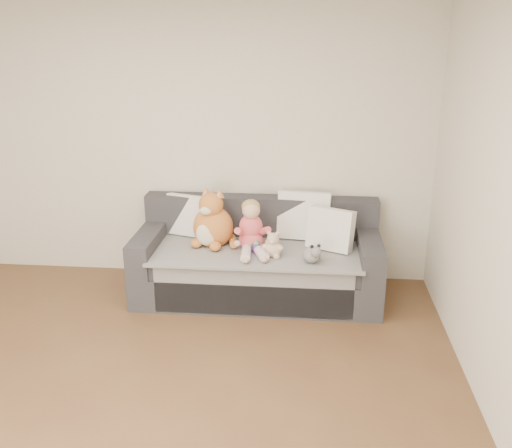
{
  "coord_description": "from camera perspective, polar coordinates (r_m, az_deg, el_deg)",
  "views": [
    {
      "loc": [
        1.08,
        -2.76,
        2.36
      ],
      "look_at": [
        0.65,
        1.87,
        0.75
      ],
      "focal_mm": 40.0,
      "sensor_mm": 36.0,
      "label": 1
    }
  ],
  "objects": [
    {
      "name": "room_shell",
      "position": [
        3.52,
        -12.82,
        1.07
      ],
      "size": [
        5.0,
        5.0,
        5.0
      ],
      "color": "brown",
      "rests_on": "ground"
    },
    {
      "name": "cushion_right_back",
      "position": [
        5.34,
        4.82,
        0.87
      ],
      "size": [
        0.5,
        0.27,
        0.46
      ],
      "rotation": [
        0.0,
        0.0,
        -0.11
      ],
      "color": "white",
      "rests_on": "sofa"
    },
    {
      "name": "cushion_left",
      "position": [
        5.46,
        -6.78,
        0.9
      ],
      "size": [
        0.46,
        0.3,
        0.4
      ],
      "rotation": [
        0.0,
        0.0,
        -0.3
      ],
      "color": "white",
      "rests_on": "sofa"
    },
    {
      "name": "sippy_cup",
      "position": [
        5.01,
        0.02,
        -2.25
      ],
      "size": [
        0.11,
        0.07,
        0.12
      ],
      "rotation": [
        0.0,
        0.0,
        -0.03
      ],
      "color": "#5E3797",
      "rests_on": "sofa"
    },
    {
      "name": "plush_cat",
      "position": [
        5.17,
        -4.37,
        0.04
      ],
      "size": [
        0.43,
        0.39,
        0.56
      ],
      "rotation": [
        0.0,
        0.0,
        -0.34
      ],
      "color": "#CD562D",
      "rests_on": "sofa"
    },
    {
      "name": "teddy_bear",
      "position": [
        4.92,
        1.7,
        -2.27
      ],
      "size": [
        0.19,
        0.14,
        0.24
      ],
      "rotation": [
        0.0,
        0.0,
        -0.18
      ],
      "color": "tan",
      "rests_on": "sofa"
    },
    {
      "name": "toddler",
      "position": [
        5.02,
        -0.46,
        -0.58
      ],
      "size": [
        0.33,
        0.48,
        0.47
      ],
      "rotation": [
        0.0,
        0.0,
        0.2
      ],
      "color": "#C7464B",
      "rests_on": "sofa"
    },
    {
      "name": "plush_cow",
      "position": [
        4.83,
        5.68,
        -3.0
      ],
      "size": [
        0.15,
        0.23,
        0.19
      ],
      "rotation": [
        0.0,
        0.0,
        0.35
      ],
      "color": "white",
      "rests_on": "sofa"
    },
    {
      "name": "sofa",
      "position": [
        5.26,
        0.19,
        -3.86
      ],
      "size": [
        2.2,
        0.94,
        0.85
      ],
      "color": "#2A2B2F",
      "rests_on": "ground"
    },
    {
      "name": "cushion_right_front",
      "position": [
        5.11,
        7.47,
        -0.52
      ],
      "size": [
        0.45,
        0.34,
        0.39
      ],
      "rotation": [
        0.0,
        0.0,
        -0.43
      ],
      "color": "white",
      "rests_on": "sofa"
    }
  ]
}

